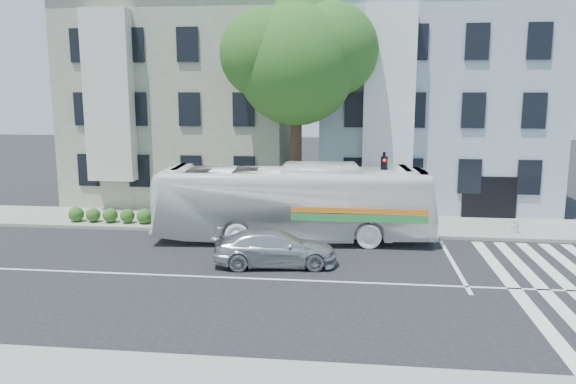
% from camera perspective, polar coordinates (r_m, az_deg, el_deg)
% --- Properties ---
extents(ground, '(120.00, 120.00, 0.00)m').
position_cam_1_polar(ground, '(19.30, -1.83, -8.86)').
color(ground, black).
rests_on(ground, ground).
extents(sidewalk_far, '(80.00, 4.00, 0.15)m').
position_cam_1_polar(sidewalk_far, '(26.91, 0.68, -3.18)').
color(sidewalk_far, gray).
rests_on(sidewalk_far, ground).
extents(building_left, '(12.00, 10.00, 11.00)m').
position_cam_1_polar(building_left, '(34.45, -9.84, 8.72)').
color(building_left, gray).
rests_on(building_left, ground).
extents(building_right, '(12.00, 10.00, 11.00)m').
position_cam_1_polar(building_right, '(33.32, 14.20, 8.51)').
color(building_right, '#A0B0BE').
rests_on(building_right, ground).
extents(street_tree, '(7.30, 5.90, 11.10)m').
position_cam_1_polar(street_tree, '(26.95, 1.02, 13.45)').
color(street_tree, '#2D2116').
rests_on(street_tree, ground).
extents(bus, '(3.65, 11.93, 3.27)m').
position_cam_1_polar(bus, '(23.83, 0.56, -1.09)').
color(bus, white).
rests_on(bus, ground).
extents(sedan, '(2.39, 4.71, 1.31)m').
position_cam_1_polar(sedan, '(20.62, -1.32, -5.69)').
color(sedan, silver).
rests_on(sedan, ground).
extents(hedge, '(8.27, 3.71, 0.70)m').
position_cam_1_polar(hedge, '(27.00, -12.67, -2.46)').
color(hedge, '#26621F').
rests_on(hedge, sidewalk_far).
extents(traffic_signal, '(0.38, 0.51, 3.76)m').
position_cam_1_polar(traffic_signal, '(24.33, 9.67, 0.89)').
color(traffic_signal, black).
rests_on(traffic_signal, ground).
extents(fire_hydrant, '(0.36, 0.21, 0.66)m').
position_cam_1_polar(fire_hydrant, '(26.59, 22.15, -3.19)').
color(fire_hydrant, '#B1B2AD').
rests_on(fire_hydrant, sidewalk_far).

